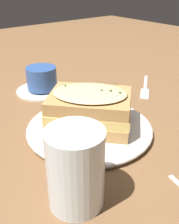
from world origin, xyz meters
name	(u,v)px	position (x,y,z in m)	size (l,w,h in m)	color
ground_plane	(85,137)	(0.00, 0.00, 0.00)	(2.40, 2.40, 0.00)	brown
dinner_plate	(90,128)	(-0.01, 0.02, 0.01)	(0.25, 0.25, 0.01)	white
sandwich	(90,109)	(-0.01, 0.02, 0.05)	(0.19, 0.19, 0.08)	#B2844C
teacup_with_saucer	(42,81)	(-0.25, 0.05, 0.03)	(0.14, 0.14, 0.07)	silver
water_glass	(76,169)	(0.12, -0.11, 0.06)	(0.08, 0.08, 0.12)	silver
fork	(145,89)	(-0.08, 0.28, 0.00)	(0.12, 0.15, 0.00)	silver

